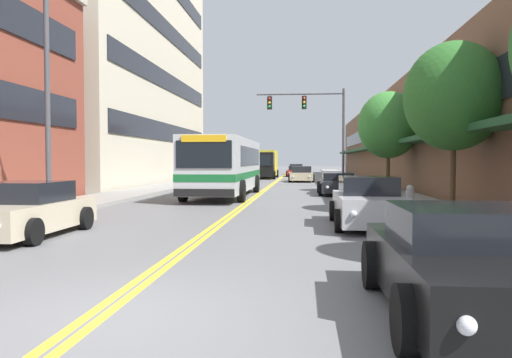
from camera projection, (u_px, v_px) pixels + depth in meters
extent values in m
plane|color=slate|center=(276.00, 182.00, 42.83)|extent=(240.00, 240.00, 0.00)
cube|color=gray|center=(196.00, 181.00, 43.50)|extent=(2.91, 106.00, 0.13)
cube|color=gray|center=(358.00, 181.00, 42.16)|extent=(2.91, 106.00, 0.13)
cube|color=yellow|center=(274.00, 182.00, 42.84)|extent=(0.14, 106.00, 0.01)
cube|color=yellow|center=(277.00, 182.00, 42.82)|extent=(0.14, 106.00, 0.01)
cube|color=beige|center=(97.00, 8.00, 41.23)|extent=(12.00, 27.91, 28.96)
cube|color=black|center=(169.00, 133.00, 41.03)|extent=(0.08, 25.68, 1.40)
cube|color=black|center=(169.00, 82.00, 40.88)|extent=(0.08, 25.68, 1.40)
cube|color=black|center=(169.00, 31.00, 40.72)|extent=(0.08, 25.68, 1.40)
cube|color=brown|center=(427.00, 139.00, 41.47)|extent=(8.00, 68.00, 7.18)
cube|color=#1E4C28|center=(372.00, 148.00, 41.94)|extent=(1.10, 61.20, 0.24)
cube|color=black|center=(378.00, 129.00, 41.83)|extent=(0.08, 61.20, 1.40)
cube|color=silver|center=(225.00, 165.00, 25.83)|extent=(2.57, 11.10, 2.58)
cube|color=#196B33|center=(225.00, 174.00, 25.85)|extent=(2.59, 11.12, 0.32)
cube|color=black|center=(227.00, 157.00, 26.36)|extent=(2.60, 8.66, 0.93)
cube|color=black|center=(204.00, 154.00, 20.27)|extent=(2.31, 0.04, 1.13)
cube|color=yellow|center=(204.00, 138.00, 20.23)|extent=(1.85, 0.06, 0.28)
cube|color=black|center=(204.00, 193.00, 20.31)|extent=(2.51, 0.08, 0.32)
cylinder|color=black|center=(183.00, 191.00, 22.24)|extent=(0.30, 1.00, 1.00)
cylinder|color=black|center=(241.00, 191.00, 21.99)|extent=(0.30, 1.00, 1.00)
cylinder|color=black|center=(211.00, 184.00, 29.03)|extent=(0.30, 1.00, 1.00)
cylinder|color=black|center=(256.00, 184.00, 28.78)|extent=(0.30, 1.00, 1.00)
cube|color=beige|center=(24.00, 216.00, 12.19)|extent=(1.90, 4.18, 0.67)
cube|color=black|center=(27.00, 192.00, 12.34)|extent=(1.63, 1.84, 0.50)
cylinder|color=black|center=(33.00, 232.00, 10.82)|extent=(0.22, 0.61, 0.61)
cylinder|color=black|center=(17.00, 217.00, 13.58)|extent=(0.22, 0.61, 0.61)
cylinder|color=black|center=(85.00, 218.00, 13.39)|extent=(0.22, 0.61, 0.61)
cube|color=red|center=(42.00, 206.00, 14.35)|extent=(0.18, 0.04, 0.10)
cube|color=red|center=(88.00, 207.00, 14.21)|extent=(0.18, 0.04, 0.10)
cube|color=#19234C|center=(216.00, 177.00, 38.50)|extent=(1.94, 4.52, 0.72)
cube|color=black|center=(216.00, 169.00, 38.66)|extent=(1.67, 1.99, 0.51)
cylinder|color=black|center=(199.00, 181.00, 37.21)|extent=(0.22, 0.66, 0.66)
cylinder|color=black|center=(226.00, 181.00, 37.02)|extent=(0.22, 0.66, 0.66)
cylinder|color=black|center=(207.00, 179.00, 40.00)|extent=(0.22, 0.66, 0.66)
cylinder|color=black|center=(231.00, 179.00, 39.80)|extent=(0.22, 0.66, 0.66)
sphere|color=silver|center=(201.00, 178.00, 36.30)|extent=(0.16, 0.16, 0.16)
sphere|color=silver|center=(219.00, 178.00, 36.17)|extent=(0.16, 0.16, 0.16)
cube|color=red|center=(212.00, 176.00, 40.82)|extent=(0.18, 0.04, 0.10)
cube|color=red|center=(229.00, 176.00, 40.69)|extent=(0.18, 0.04, 0.10)
cube|color=black|center=(468.00, 273.00, 5.89)|extent=(1.85, 4.05, 0.67)
cube|color=black|center=(464.00, 224.00, 6.03)|extent=(1.60, 1.78, 0.44)
cylinder|color=black|center=(407.00, 320.00, 4.74)|extent=(0.22, 0.69, 0.69)
cylinder|color=black|center=(372.00, 265.00, 7.24)|extent=(0.22, 0.69, 0.69)
cylinder|color=black|center=(508.00, 267.00, 7.05)|extent=(0.22, 0.69, 0.69)
sphere|color=silver|center=(467.00, 326.00, 3.92)|extent=(0.16, 0.16, 0.16)
cube|color=red|center=(383.00, 241.00, 7.98)|extent=(0.18, 0.04, 0.10)
cube|color=red|center=(469.00, 243.00, 7.85)|extent=(0.18, 0.04, 0.10)
cube|color=#232328|center=(338.00, 186.00, 27.19)|extent=(1.89, 4.46, 0.58)
cube|color=black|center=(338.00, 177.00, 27.35)|extent=(1.63, 1.96, 0.41)
cylinder|color=black|center=(321.00, 190.00, 25.91)|extent=(0.22, 0.64, 0.64)
cylinder|color=black|center=(358.00, 190.00, 25.72)|extent=(0.22, 0.64, 0.64)
cylinder|color=black|center=(319.00, 187.00, 28.66)|extent=(0.22, 0.64, 0.64)
cylinder|color=black|center=(353.00, 187.00, 28.47)|extent=(0.22, 0.64, 0.64)
sphere|color=silver|center=(327.00, 187.00, 25.01)|extent=(0.16, 0.16, 0.16)
sphere|color=silver|center=(354.00, 188.00, 24.88)|extent=(0.16, 0.16, 0.16)
cube|color=red|center=(324.00, 183.00, 29.48)|extent=(0.18, 0.04, 0.10)
cube|color=red|center=(347.00, 183.00, 29.35)|extent=(0.18, 0.04, 0.10)
cube|color=#B7B7BC|center=(368.00, 207.00, 14.00)|extent=(1.75, 4.19, 0.73)
cube|color=black|center=(368.00, 185.00, 14.15)|extent=(1.51, 1.84, 0.50)
cylinder|color=black|center=(339.00, 221.00, 12.81)|extent=(0.22, 0.61, 0.61)
cylinder|color=black|center=(411.00, 222.00, 12.63)|extent=(0.22, 0.61, 0.61)
cylinder|color=black|center=(333.00, 211.00, 15.39)|extent=(0.22, 0.61, 0.61)
cylinder|color=black|center=(393.00, 211.00, 15.22)|extent=(0.22, 0.61, 0.61)
sphere|color=silver|center=(354.00, 214.00, 11.96)|extent=(0.16, 0.16, 0.16)
sphere|color=silver|center=(406.00, 215.00, 11.84)|extent=(0.16, 0.16, 0.16)
cube|color=red|center=(340.00, 200.00, 16.15)|extent=(0.18, 0.04, 0.10)
cube|color=red|center=(380.00, 200.00, 16.03)|extent=(0.18, 0.04, 0.10)
cube|color=white|center=(296.00, 170.00, 64.71)|extent=(1.91, 4.36, 0.71)
cube|color=black|center=(296.00, 166.00, 64.86)|extent=(1.64, 1.92, 0.48)
cylinder|color=black|center=(288.00, 172.00, 63.47)|extent=(0.22, 0.65, 0.65)
cylinder|color=black|center=(304.00, 172.00, 63.28)|extent=(0.22, 0.65, 0.65)
cylinder|color=black|center=(289.00, 172.00, 66.16)|extent=(0.22, 0.65, 0.65)
cylinder|color=black|center=(304.00, 172.00, 65.97)|extent=(0.22, 0.65, 0.65)
sphere|color=silver|center=(290.00, 171.00, 62.59)|extent=(0.16, 0.16, 0.16)
sphere|color=silver|center=(301.00, 171.00, 62.46)|extent=(0.16, 0.16, 0.16)
cube|color=red|center=(291.00, 170.00, 66.96)|extent=(0.18, 0.04, 0.10)
cube|color=red|center=(301.00, 170.00, 66.82)|extent=(0.18, 0.04, 0.10)
cube|color=#BCAD89|center=(302.00, 176.00, 43.22)|extent=(1.92, 4.74, 0.62)
cube|color=black|center=(302.00, 169.00, 43.38)|extent=(1.65, 2.09, 0.54)
cylinder|color=black|center=(290.00, 178.00, 41.86)|extent=(0.22, 0.66, 0.66)
cylinder|color=black|center=(313.00, 179.00, 41.67)|extent=(0.22, 0.66, 0.66)
cylinder|color=black|center=(291.00, 177.00, 44.78)|extent=(0.22, 0.66, 0.66)
cylinder|color=black|center=(313.00, 177.00, 44.59)|extent=(0.22, 0.66, 0.66)
sphere|color=silver|center=(293.00, 177.00, 40.90)|extent=(0.16, 0.16, 0.16)
sphere|color=silver|center=(310.00, 177.00, 40.77)|extent=(0.16, 0.16, 0.16)
cube|color=red|center=(294.00, 175.00, 45.65)|extent=(0.18, 0.04, 0.10)
cube|color=red|center=(309.00, 175.00, 45.52)|extent=(0.18, 0.04, 0.10)
cube|color=maroon|center=(295.00, 172.00, 57.64)|extent=(1.81, 4.63, 0.56)
cube|color=black|center=(296.00, 168.00, 57.81)|extent=(1.55, 2.04, 0.45)
cylinder|color=black|center=(287.00, 174.00, 56.31)|extent=(0.22, 0.66, 0.66)
cylinder|color=black|center=(303.00, 174.00, 56.13)|extent=(0.22, 0.66, 0.66)
cylinder|color=black|center=(288.00, 173.00, 59.17)|extent=(0.22, 0.66, 0.66)
cylinder|color=black|center=(304.00, 173.00, 58.99)|extent=(0.22, 0.66, 0.66)
sphere|color=silver|center=(289.00, 173.00, 55.38)|extent=(0.16, 0.16, 0.16)
sphere|color=silver|center=(301.00, 173.00, 55.26)|extent=(0.16, 0.16, 0.16)
cube|color=red|center=(290.00, 172.00, 60.02)|extent=(0.18, 0.04, 0.10)
cube|color=red|center=(301.00, 172.00, 59.89)|extent=(0.18, 0.04, 0.10)
cube|color=black|center=(261.00, 165.00, 48.73)|extent=(2.39, 2.35, 2.38)
cube|color=black|center=(260.00, 160.00, 47.53)|extent=(2.03, 0.04, 1.05)
cube|color=yellow|center=(265.00, 163.00, 52.62)|extent=(2.44, 5.48, 2.63)
cylinder|color=black|center=(249.00, 175.00, 48.89)|extent=(0.28, 0.84, 0.84)
cylinder|color=black|center=(274.00, 175.00, 48.65)|extent=(0.28, 0.84, 0.84)
cylinder|color=black|center=(255.00, 173.00, 54.42)|extent=(0.28, 0.84, 0.84)
cylinder|color=black|center=(277.00, 173.00, 54.18)|extent=(0.28, 0.84, 0.84)
cylinder|color=#47474C|center=(343.00, 138.00, 35.12)|extent=(0.18, 0.18, 6.90)
cylinder|color=#47474C|center=(300.00, 94.00, 35.30)|extent=(6.14, 0.11, 0.11)
cube|color=black|center=(304.00, 103.00, 35.29)|extent=(0.34, 0.26, 0.92)
sphere|color=red|center=(304.00, 98.00, 35.12)|extent=(0.18, 0.18, 0.18)
sphere|color=yellow|center=(304.00, 102.00, 35.14)|extent=(0.18, 0.18, 0.18)
sphere|color=green|center=(304.00, 106.00, 35.15)|extent=(0.18, 0.18, 0.18)
cylinder|color=black|center=(304.00, 95.00, 35.27)|extent=(0.02, 0.02, 0.14)
cube|color=black|center=(270.00, 103.00, 35.53)|extent=(0.34, 0.26, 0.92)
sphere|color=red|center=(269.00, 99.00, 35.36)|extent=(0.18, 0.18, 0.18)
sphere|color=yellow|center=(269.00, 103.00, 35.37)|extent=(0.18, 0.18, 0.18)
sphere|color=green|center=(269.00, 107.00, 35.38)|extent=(0.18, 0.18, 0.18)
cylinder|color=black|center=(270.00, 95.00, 35.51)|extent=(0.02, 0.02, 0.14)
cylinder|color=#47474C|center=(47.00, 73.00, 15.08)|extent=(0.16, 0.16, 8.99)
cylinder|color=brown|center=(453.00, 175.00, 17.01)|extent=(0.19, 0.19, 2.48)
ellipsoid|color=#2D6B28|center=(454.00, 96.00, 16.91)|extent=(3.36, 3.36, 3.69)
cylinder|color=brown|center=(388.00, 170.00, 28.79)|extent=(0.21, 0.21, 2.28)
ellipsoid|color=#387F33|center=(388.00, 125.00, 28.69)|extent=(3.49, 3.49, 3.84)
cylinder|color=#B7B7BC|center=(410.00, 202.00, 16.47)|extent=(0.27, 0.27, 0.73)
sphere|color=#B7B7BC|center=(410.00, 189.00, 16.45)|extent=(0.25, 0.25, 0.25)
cylinder|color=#B7B7BC|center=(404.00, 199.00, 16.48)|extent=(0.08, 0.12, 0.12)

